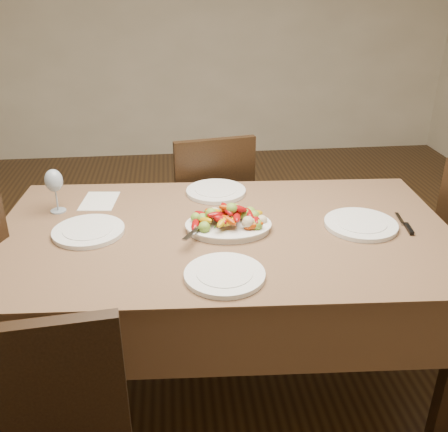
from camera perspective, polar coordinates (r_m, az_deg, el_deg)
floor at (r=2.65m, az=1.77°, el=-13.68°), size 6.00×6.00×0.00m
wall_back at (r=5.04m, az=-3.01°, el=22.51°), size 5.00×0.02×2.80m
dining_table at (r=2.21m, az=0.00°, el=-10.36°), size 1.90×1.15×0.76m
chair_far at (r=2.85m, az=-1.97°, el=0.70°), size 0.49×0.49×0.95m
serving_platter at (r=2.00m, az=0.50°, el=-1.30°), size 0.35×0.27×0.02m
roasted_vegetables at (r=1.98m, az=0.51°, el=0.17°), size 0.28×0.20×0.09m
serving_spoon at (r=1.95m, az=-1.34°, el=-0.88°), size 0.28×0.18×0.03m
plate_left at (r=2.05m, az=-15.22°, el=-1.70°), size 0.28×0.28×0.02m
plate_right at (r=2.11m, az=15.35°, el=-0.95°), size 0.29×0.29×0.02m
plate_far at (r=2.35m, az=-0.92°, el=2.82°), size 0.28×0.28×0.02m
plate_near at (r=1.70m, az=0.07°, el=-6.76°), size 0.28×0.28×0.02m
wine_glass at (r=2.24m, az=-18.74°, el=2.87°), size 0.08×0.08×0.20m
menu_card at (r=2.33m, az=-14.05°, el=1.67°), size 0.17×0.23×0.00m
table_knife at (r=2.17m, az=19.94°, el=-0.92°), size 0.05×0.20×0.01m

